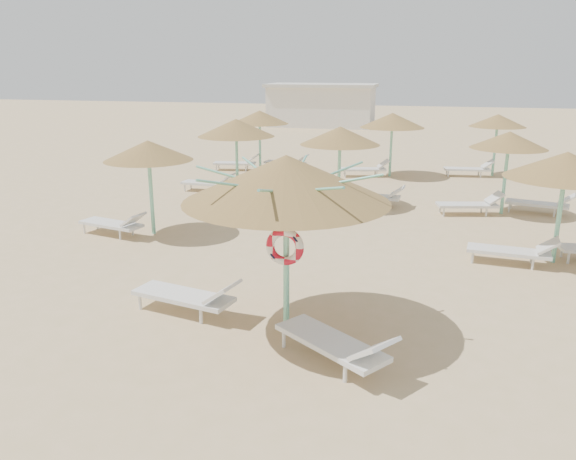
# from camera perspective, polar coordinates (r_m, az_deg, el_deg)

# --- Properties ---
(ground) EXTENTS (120.00, 120.00, 0.00)m
(ground) POSITION_cam_1_polar(r_m,az_deg,el_deg) (10.58, 0.45, -9.51)
(ground) COLOR tan
(ground) RESTS_ON ground
(main_palapa) EXTENTS (3.56, 3.56, 3.19)m
(main_palapa) POSITION_cam_1_polar(r_m,az_deg,el_deg) (9.48, -0.18, 5.18)
(main_palapa) COLOR #78D0B0
(main_palapa) RESTS_ON ground
(lounger_main_a) EXTENTS (2.27, 1.10, 0.79)m
(lounger_main_a) POSITION_cam_1_polar(r_m,az_deg,el_deg) (11.00, -9.99, -6.57)
(lounger_main_a) COLOR silver
(lounger_main_a) RESTS_ON ground
(lounger_main_b) EXTENTS (2.15, 1.81, 0.79)m
(lounger_main_b) POSITION_cam_1_polar(r_m,az_deg,el_deg) (9.11, 5.03, -11.41)
(lounger_main_b) COLOR silver
(lounger_main_b) RESTS_ON ground
(palapa_field) EXTENTS (19.47, 13.96, 2.72)m
(palapa_field) POSITION_cam_1_polar(r_m,az_deg,el_deg) (19.25, 13.53, 9.01)
(palapa_field) COLOR #78D0B0
(palapa_field) RESTS_ON ground
(service_hut) EXTENTS (8.40, 4.40, 3.25)m
(service_hut) POSITION_cam_1_polar(r_m,az_deg,el_deg) (45.11, 3.44, 12.57)
(service_hut) COLOR silver
(service_hut) RESTS_ON ground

